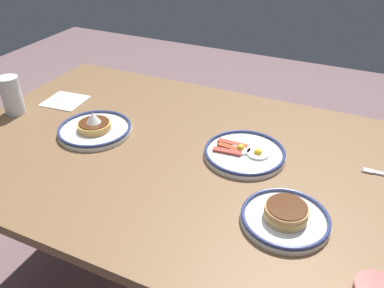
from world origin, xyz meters
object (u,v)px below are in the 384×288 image
plate_near_main (95,128)px  plate_far_companion (285,217)px  drinking_glass (12,97)px  paper_napkin (65,101)px  plate_center_pancakes (245,153)px

plate_near_main → plate_far_companion: plate_near_main is taller
plate_near_main → drinking_glass: drinking_glass is taller
drinking_glass → paper_napkin: 0.20m
plate_near_main → plate_center_pancakes: size_ratio=0.98×
plate_center_pancakes → paper_napkin: bearing=-4.9°
plate_near_main → paper_napkin: size_ratio=1.68×
plate_near_main → paper_napkin: plate_near_main is taller
plate_near_main → drinking_glass: size_ratio=1.78×
plate_near_main → plate_far_companion: bearing=167.3°
drinking_glass → paper_napkin: (-0.11, -0.15, -0.06)m
plate_near_main → drinking_glass: bearing=0.9°
paper_napkin → plate_center_pancakes: bearing=175.1°
paper_napkin → plate_far_companion: bearing=162.3°
plate_near_main → paper_napkin: (0.25, -0.15, -0.01)m
plate_far_companion → paper_napkin: (0.96, -0.30, -0.02)m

